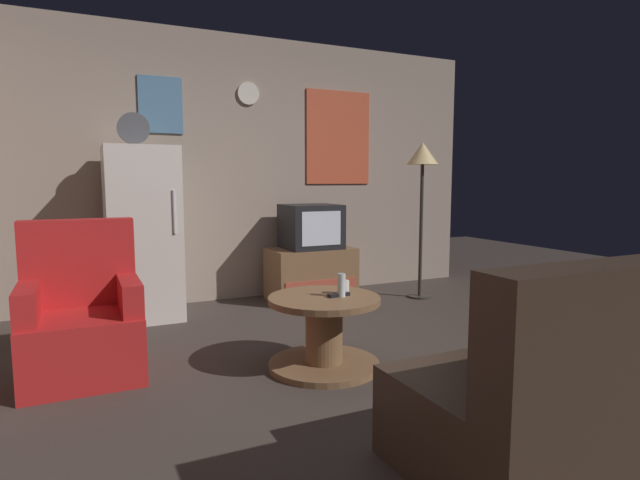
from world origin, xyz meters
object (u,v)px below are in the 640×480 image
(tv_stand, at_px, (311,274))
(armchair, at_px, (82,321))
(fridge, at_px, (143,233))
(couch, at_px, (599,390))
(remote_control, at_px, (339,295))
(mug_ceramic_white, at_px, (343,287))
(standing_lamp, at_px, (422,166))
(wine_glass, at_px, (341,285))
(crt_tv, at_px, (311,226))
(coffee_table, at_px, (324,332))

(tv_stand, xyz_separation_m, armchair, (-2.12, -1.25, 0.07))
(fridge, height_order, couch, fridge)
(remote_control, bearing_deg, couch, -78.06)
(mug_ceramic_white, bearing_deg, couch, -73.31)
(tv_stand, relative_size, standing_lamp, 0.53)
(wine_glass, bearing_deg, crt_tv, 71.57)
(mug_ceramic_white, distance_m, remote_control, 0.08)
(tv_stand, distance_m, wine_glass, 1.97)
(wine_glass, bearing_deg, standing_lamp, 40.94)
(fridge, bearing_deg, wine_glass, -61.29)
(standing_lamp, xyz_separation_m, coffee_table, (-1.78, -1.41, -1.12))
(tv_stand, bearing_deg, remote_control, -108.82)
(couch, bearing_deg, tv_stand, 88.04)
(tv_stand, height_order, couch, couch)
(mug_ceramic_white, distance_m, couch, 1.59)
(standing_lamp, relative_size, remote_control, 10.60)
(standing_lamp, bearing_deg, remote_control, -139.53)
(crt_tv, distance_m, coffee_table, 2.00)
(tv_stand, height_order, remote_control, tv_stand)
(crt_tv, relative_size, standing_lamp, 0.34)
(standing_lamp, relative_size, couch, 0.94)
(remote_control, bearing_deg, mug_ceramic_white, 33.09)
(crt_tv, relative_size, remote_control, 3.60)
(couch, bearing_deg, remote_control, 109.33)
(tv_stand, relative_size, mug_ceramic_white, 9.33)
(standing_lamp, bearing_deg, armchair, -164.98)
(fridge, relative_size, armchair, 1.84)
(fridge, relative_size, crt_tv, 3.28)
(fridge, bearing_deg, tv_stand, 0.99)
(wine_glass, bearing_deg, tv_stand, 71.62)
(armchair, bearing_deg, crt_tv, 30.39)
(fridge, xyz_separation_m, wine_glass, (1.00, -1.82, -0.21))
(couch, bearing_deg, crt_tv, 88.01)
(tv_stand, relative_size, crt_tv, 1.56)
(couch, bearing_deg, coffee_table, 111.82)
(wine_glass, relative_size, remote_control, 1.00)
(wine_glass, height_order, couch, couch)
(tv_stand, bearing_deg, standing_lamp, -20.18)
(standing_lamp, bearing_deg, wine_glass, -139.06)
(mug_ceramic_white, height_order, remote_control, mug_ceramic_white)
(fridge, xyz_separation_m, couch, (1.50, -3.27, -0.44))
(tv_stand, distance_m, standing_lamp, 1.58)
(crt_tv, distance_m, couch, 3.32)
(coffee_table, xyz_separation_m, armchair, (-1.41, 0.55, 0.10))
(mug_ceramic_white, bearing_deg, remote_control, -139.53)
(coffee_table, relative_size, armchair, 0.75)
(mug_ceramic_white, xyz_separation_m, remote_control, (-0.06, -0.05, -0.03))
(crt_tv, height_order, couch, crt_tv)
(crt_tv, relative_size, coffee_table, 0.75)
(standing_lamp, relative_size, coffee_table, 2.21)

